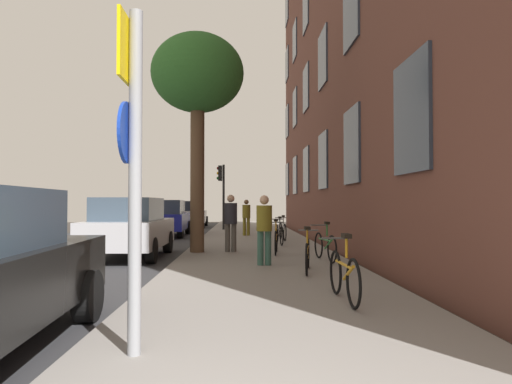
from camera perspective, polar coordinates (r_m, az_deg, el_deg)
ground_plane at (r=16.79m, az=-12.18°, el=-6.44°), size 41.80×41.80×0.00m
road_asphalt at (r=17.28m, az=-19.09°, el=-6.23°), size 7.00×38.00×0.01m
sidewalk at (r=16.52m, az=-0.08°, el=-6.34°), size 4.20×38.00×0.12m
building_facade at (r=17.37m, az=9.07°, el=19.29°), size 0.56×27.00×15.20m
sign_post at (r=4.38m, az=-14.86°, el=4.69°), size 0.16×0.60×3.12m
traffic_light at (r=24.51m, az=-4.23°, el=0.87°), size 0.43×0.24×3.40m
tree_near at (r=13.66m, az=-7.15°, el=13.74°), size 2.61×2.61×6.16m
bicycle_0 at (r=6.69m, az=10.71°, el=-9.90°), size 0.42×1.65×0.95m
bicycle_1 at (r=9.40m, az=6.31°, el=-7.55°), size 0.46×1.66×0.91m
bicycle_2 at (r=11.24m, az=8.45°, el=-6.48°), size 0.42×1.69×0.93m
bicycle_3 at (r=12.68m, az=2.47°, el=-5.91°), size 0.42×1.60×0.94m
bicycle_4 at (r=15.58m, az=2.85°, el=-5.08°), size 0.42×1.73×0.93m
bicycle_5 at (r=17.40m, az=3.28°, el=-4.70°), size 0.42×1.71×0.93m
pedestrian_0 at (r=10.30m, az=1.02°, el=-4.08°), size 0.49×0.49×1.54m
pedestrian_1 at (r=13.18m, az=-3.11°, el=-3.33°), size 0.42×0.42×1.61m
pedestrian_2 at (r=19.87m, az=-1.18°, el=-2.83°), size 0.47×0.47×1.52m
car_1 at (r=13.10m, az=-15.15°, el=-4.16°), size 1.85×3.98×1.62m
car_2 at (r=21.33m, az=-10.87°, el=-3.11°), size 1.87×4.36×1.62m
car_3 at (r=29.56m, az=-7.84°, el=-2.64°), size 1.91×4.48×1.62m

